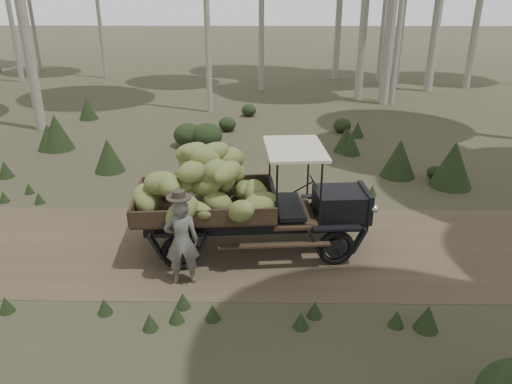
% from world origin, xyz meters
% --- Properties ---
extents(ground, '(120.00, 120.00, 0.00)m').
position_xyz_m(ground, '(0.00, 0.00, 0.00)').
color(ground, '#473D2B').
rests_on(ground, ground).
extents(dirt_track, '(70.00, 4.00, 0.01)m').
position_xyz_m(dirt_track, '(0.00, 0.00, 0.00)').
color(dirt_track, brown).
rests_on(dirt_track, ground).
extents(banana_truck, '(5.11, 2.55, 2.51)m').
position_xyz_m(banana_truck, '(0.99, -0.11, 1.45)').
color(banana_truck, black).
rests_on(banana_truck, ground).
extents(farmer, '(0.68, 0.52, 1.89)m').
position_xyz_m(farmer, '(0.24, -1.33, 0.89)').
color(farmer, '#5C5B55').
rests_on(farmer, ground).
extents(undergrowth, '(23.60, 23.00, 1.34)m').
position_xyz_m(undergrowth, '(0.30, 0.31, 0.52)').
color(undergrowth, '#233319').
rests_on(undergrowth, ground).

